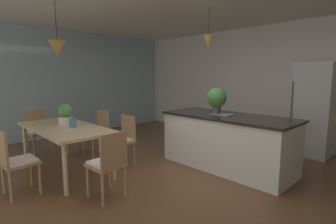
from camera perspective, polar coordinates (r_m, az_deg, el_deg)
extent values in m
cube|color=brown|center=(3.98, 1.04, -15.20)|extent=(10.00, 8.40, 0.04)
cube|color=white|center=(6.39, 22.31, 5.68)|extent=(10.00, 0.12, 2.70)
cube|color=#9EB7C6|center=(7.13, -22.81, 5.84)|extent=(0.06, 8.40, 2.70)
cube|color=#D1B284|center=(4.45, -22.11, -3.26)|extent=(1.91, 0.89, 0.04)
cylinder|color=#D1B284|center=(5.45, -21.79, -5.12)|extent=(0.06, 0.06, 0.72)
cylinder|color=#D1B284|center=(3.94, -11.94, -9.71)|extent=(0.06, 0.06, 0.72)
cylinder|color=#D1B284|center=(5.23, -29.25, -6.13)|extent=(0.06, 0.06, 0.72)
cylinder|color=#D1B284|center=(3.63, -21.98, -11.70)|extent=(0.06, 0.06, 0.72)
cube|color=#A87F56|center=(4.48, -10.65, -6.55)|extent=(0.41, 0.41, 0.04)
cube|color=white|center=(4.48, -10.66, -6.12)|extent=(0.37, 0.37, 0.03)
cube|color=#A87F56|center=(4.54, -8.86, -3.36)|extent=(0.38, 0.04, 0.42)
cylinder|color=#A87F56|center=(4.32, -11.12, -10.24)|extent=(0.04, 0.04, 0.41)
cylinder|color=#A87F56|center=(4.59, -13.57, -9.20)|extent=(0.04, 0.04, 0.41)
cylinder|color=#A87F56|center=(4.51, -7.52, -9.36)|extent=(0.04, 0.04, 0.41)
cylinder|color=#A87F56|center=(4.77, -10.08, -8.44)|extent=(0.04, 0.04, 0.41)
cube|color=#A87F56|center=(5.20, -15.87, -4.68)|extent=(0.43, 0.43, 0.04)
cube|color=white|center=(5.20, -15.89, -4.30)|extent=(0.38, 0.38, 0.03)
cube|color=#A87F56|center=(5.25, -14.30, -1.94)|extent=(0.38, 0.05, 0.42)
cylinder|color=#A87F56|center=(5.03, -16.39, -7.78)|extent=(0.04, 0.04, 0.41)
cylinder|color=#A87F56|center=(5.32, -18.32, -7.01)|extent=(0.04, 0.04, 0.41)
cylinder|color=#A87F56|center=(5.21, -13.18, -7.12)|extent=(0.04, 0.04, 0.41)
cylinder|color=#A87F56|center=(5.48, -15.21, -6.42)|extent=(0.04, 0.04, 0.41)
cube|color=#A87F56|center=(3.90, -30.07, -9.77)|extent=(0.41, 0.41, 0.04)
cube|color=white|center=(3.89, -30.11, -9.28)|extent=(0.37, 0.37, 0.03)
cube|color=#A87F56|center=(3.80, -32.94, -6.83)|extent=(0.38, 0.04, 0.42)
cylinder|color=#A87F56|center=(4.17, -28.18, -11.78)|extent=(0.04, 0.04, 0.41)
cylinder|color=#A87F56|center=(3.86, -26.64, -13.24)|extent=(0.04, 0.04, 0.41)
cylinder|color=#A87F56|center=(4.09, -32.83, -12.49)|extent=(0.04, 0.04, 0.41)
cylinder|color=#A87F56|center=(3.78, -31.67, -14.07)|extent=(0.04, 0.04, 0.41)
cube|color=#A87F56|center=(3.41, -13.63, -11.37)|extent=(0.42, 0.42, 0.04)
cube|color=white|center=(3.40, -13.65, -10.81)|extent=(0.38, 0.38, 0.03)
cube|color=#A87F56|center=(3.20, -11.97, -8.30)|extent=(0.05, 0.38, 0.42)
cylinder|color=#A87F56|center=(3.55, -17.44, -14.64)|extent=(0.04, 0.04, 0.41)
cylinder|color=#A87F56|center=(3.71, -12.76, -13.42)|extent=(0.04, 0.04, 0.41)
cylinder|color=#A87F56|center=(3.28, -14.36, -16.47)|extent=(0.04, 0.04, 0.41)
cylinder|color=#A87F56|center=(3.45, -9.45, -15.00)|extent=(0.04, 0.04, 0.41)
cube|color=#A87F56|center=(5.69, -26.78, -4.17)|extent=(0.42, 0.42, 0.04)
cube|color=white|center=(5.68, -26.80, -3.83)|extent=(0.37, 0.37, 0.03)
cube|color=#A87F56|center=(5.81, -27.52, -1.66)|extent=(0.04, 0.38, 0.42)
cylinder|color=#A87F56|center=(5.64, -24.41, -6.48)|extent=(0.04, 0.04, 0.41)
cylinder|color=#A87F56|center=(5.53, -27.70, -6.97)|extent=(0.04, 0.04, 0.41)
cylinder|color=#A87F56|center=(5.95, -25.64, -5.82)|extent=(0.04, 0.04, 0.41)
cylinder|color=#A87F56|center=(5.84, -28.77, -6.26)|extent=(0.04, 0.04, 0.41)
cube|color=white|center=(4.46, 12.99, -6.56)|extent=(2.15, 0.87, 0.88)
cube|color=black|center=(4.37, 13.17, -0.97)|extent=(2.21, 0.93, 0.04)
cube|color=gray|center=(4.43, 12.04, -0.50)|extent=(0.36, 0.30, 0.01)
cube|color=silver|center=(5.70, 29.77, 0.49)|extent=(0.67, 0.64, 1.81)
cylinder|color=#4C4C4C|center=(5.47, 25.79, 0.47)|extent=(0.02, 0.02, 1.08)
cylinder|color=black|center=(4.32, -23.77, 18.54)|extent=(0.01, 0.01, 0.63)
cone|color=olive|center=(4.26, -23.44, 12.92)|extent=(0.25, 0.25, 0.22)
cylinder|color=black|center=(4.66, 9.13, 19.35)|extent=(0.01, 0.01, 0.46)
cone|color=olive|center=(4.60, 9.03, 15.18)|extent=(0.18, 0.18, 0.22)
cylinder|color=#4C4C51|center=(4.49, 10.73, 0.49)|extent=(0.15, 0.15, 0.14)
sphere|color=#478C42|center=(4.47, 10.81, 3.21)|extent=(0.34, 0.34, 0.34)
cylinder|color=beige|center=(4.57, -21.82, -1.81)|extent=(0.24, 0.24, 0.14)
sphere|color=#478C42|center=(4.55, -21.94, 0.26)|extent=(0.23, 0.23, 0.23)
cylinder|color=slate|center=(4.32, -20.47, -2.20)|extent=(0.11, 0.11, 0.15)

